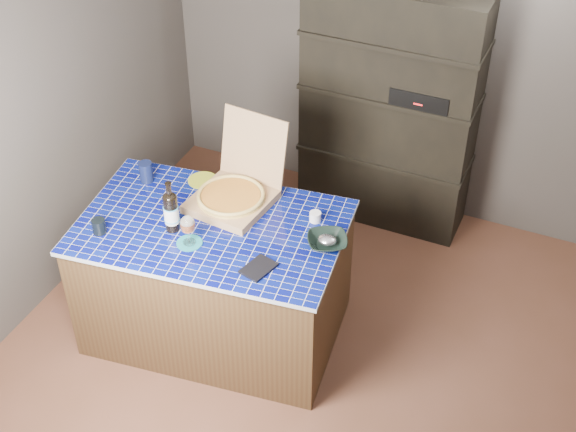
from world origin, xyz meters
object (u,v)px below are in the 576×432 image
at_px(bowl, 327,242).
at_px(mead_bottle, 171,211).
at_px(pizza_box, 234,193).
at_px(wine_glass, 188,225).
at_px(dvd_case, 259,268).
at_px(kitchen_island, 215,279).

bearing_deg(bowl, mead_bottle, -165.30).
bearing_deg(mead_bottle, bowl, 14.70).
relative_size(mead_bottle, bowl, 1.47).
xyz_separation_m(pizza_box, wine_glass, (-0.05, -0.45, 0.07)).
bearing_deg(bowl, dvd_case, -128.23).
height_order(wine_glass, bowl, wine_glass).
relative_size(kitchen_island, pizza_box, 2.86).
bearing_deg(dvd_case, mead_bottle, -175.42).
xyz_separation_m(wine_glass, bowl, (0.72, 0.30, -0.11)).
bearing_deg(pizza_box, kitchen_island, -88.87).
bearing_deg(mead_bottle, kitchen_island, 33.36).
distance_m(kitchen_island, pizza_box, 0.55).
height_order(kitchen_island, mead_bottle, mead_bottle).
distance_m(kitchen_island, bowl, 0.83).
distance_m(pizza_box, dvd_case, 0.63).
relative_size(pizza_box, wine_glass, 3.08).
relative_size(wine_glass, dvd_case, 1.00).
bearing_deg(wine_glass, bowl, 22.82).
relative_size(kitchen_island, dvd_case, 8.83).
height_order(wine_glass, dvd_case, wine_glass).
xyz_separation_m(kitchen_island, dvd_case, (0.42, -0.23, 0.43)).
xyz_separation_m(mead_bottle, dvd_case, (0.60, -0.11, -0.12)).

